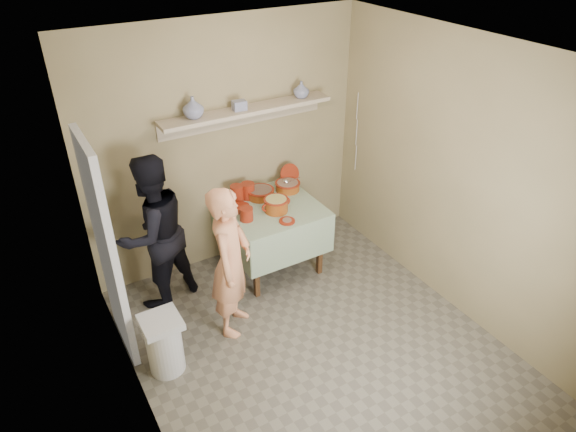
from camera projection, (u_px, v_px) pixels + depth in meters
ground at (315, 346)px, 4.67m from camera, size 3.50×3.50×0.00m
tile_panel at (107, 252)px, 4.21m from camera, size 0.06×0.70×2.00m
plate_stack_a at (237, 194)px, 5.35m from camera, size 0.14×0.14×0.19m
plate_stack_b at (248, 191)px, 5.42m from camera, size 0.14×0.14×0.17m
bowl_stack at (246, 214)px, 5.05m from camera, size 0.13×0.13×0.13m
empty_bowl at (241, 208)px, 5.23m from camera, size 0.18×0.18×0.05m
propped_lid at (290, 174)px, 5.68m from camera, size 0.23×0.10×0.22m
vase_right at (301, 90)px, 5.27m from camera, size 0.21×0.21×0.17m
vase_left at (193, 107)px, 4.77m from camera, size 0.24×0.24×0.21m
ceramic_box at (239, 105)px, 4.98m from camera, size 0.14×0.10×0.09m
person_cook at (231, 262)px, 4.53m from camera, size 0.62×0.64×1.48m
person_helper at (153, 233)px, 4.84m from camera, size 0.92×0.82×1.57m
room_shell at (322, 191)px, 3.83m from camera, size 3.04×3.54×2.62m
serving_table at (271, 216)px, 5.38m from camera, size 0.97×0.97×0.76m
cazuela_meat_a at (260, 193)px, 5.44m from camera, size 0.30×0.30×0.10m
cazuela_meat_b at (288, 185)px, 5.58m from camera, size 0.28×0.28×0.10m
ladle at (287, 182)px, 5.54m from camera, size 0.08×0.26×0.19m
cazuela_rice at (276, 204)px, 5.19m from camera, size 0.33×0.25×0.14m
front_plate at (287, 221)px, 5.05m from camera, size 0.16×0.16×0.03m
wall_shelf at (246, 112)px, 5.09m from camera, size 1.80×0.25×0.21m
trash_bin at (164, 344)px, 4.31m from camera, size 0.32×0.32×0.56m
electrical_cord at (357, 133)px, 5.74m from camera, size 0.01×0.05×0.90m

